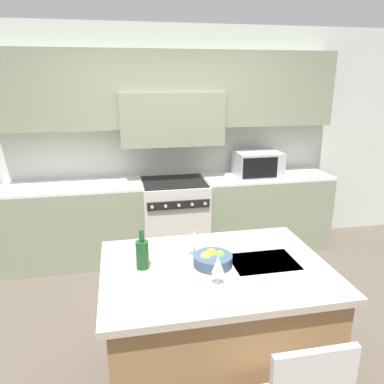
{
  "coord_description": "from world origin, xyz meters",
  "views": [
    {
      "loc": [
        -0.62,
        -2.57,
        2.11
      ],
      "look_at": [
        -0.02,
        0.46,
        1.16
      ],
      "focal_mm": 35.0,
      "sensor_mm": 36.0,
      "label": 1
    }
  ],
  "objects_px": {
    "range_stove": "(174,218)",
    "fruit_bowl": "(213,259)",
    "wine_bottle": "(142,254)",
    "wine_glass_near": "(218,266)",
    "microwave": "(257,164)",
    "wine_glass_far": "(194,239)"
  },
  "relations": [
    {
      "from": "range_stove",
      "to": "fruit_bowl",
      "type": "bearing_deg",
      "value": -91.3
    },
    {
      "from": "wine_bottle",
      "to": "wine_glass_near",
      "type": "height_order",
      "value": "wine_bottle"
    },
    {
      "from": "range_stove",
      "to": "microwave",
      "type": "height_order",
      "value": "microwave"
    },
    {
      "from": "microwave",
      "to": "wine_glass_near",
      "type": "height_order",
      "value": "microwave"
    },
    {
      "from": "range_stove",
      "to": "wine_glass_far",
      "type": "xyz_separation_m",
      "value": [
        -0.14,
        -1.86,
        0.57
      ]
    },
    {
      "from": "wine_glass_near",
      "to": "microwave",
      "type": "bearing_deg",
      "value": 64.04
    },
    {
      "from": "wine_bottle",
      "to": "microwave",
      "type": "bearing_deg",
      "value": 52.22
    },
    {
      "from": "wine_glass_near",
      "to": "range_stove",
      "type": "bearing_deg",
      "value": 88.03
    },
    {
      "from": "range_stove",
      "to": "wine_bottle",
      "type": "distance_m",
      "value": 2.11
    },
    {
      "from": "fruit_bowl",
      "to": "wine_glass_far",
      "type": "bearing_deg",
      "value": 119.59
    },
    {
      "from": "wine_bottle",
      "to": "wine_glass_far",
      "type": "distance_m",
      "value": 0.38
    },
    {
      "from": "range_stove",
      "to": "wine_glass_far",
      "type": "relative_size",
      "value": 4.96
    },
    {
      "from": "range_stove",
      "to": "wine_bottle",
      "type": "relative_size",
      "value": 3.48
    },
    {
      "from": "wine_glass_near",
      "to": "wine_glass_far",
      "type": "distance_m",
      "value": 0.41
    },
    {
      "from": "wine_glass_near",
      "to": "fruit_bowl",
      "type": "xyz_separation_m",
      "value": [
        0.03,
        0.24,
        -0.09
      ]
    },
    {
      "from": "fruit_bowl",
      "to": "microwave",
      "type": "bearing_deg",
      "value": 62.12
    },
    {
      "from": "range_stove",
      "to": "microwave",
      "type": "distance_m",
      "value": 1.21
    },
    {
      "from": "range_stove",
      "to": "wine_bottle",
      "type": "height_order",
      "value": "wine_bottle"
    },
    {
      "from": "wine_bottle",
      "to": "wine_glass_far",
      "type": "height_order",
      "value": "wine_bottle"
    },
    {
      "from": "range_stove",
      "to": "microwave",
      "type": "bearing_deg",
      "value": 1.03
    },
    {
      "from": "microwave",
      "to": "wine_glass_near",
      "type": "relative_size",
      "value": 2.87
    },
    {
      "from": "wine_glass_far",
      "to": "range_stove",
      "type": "bearing_deg",
      "value": 85.72
    }
  ]
}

